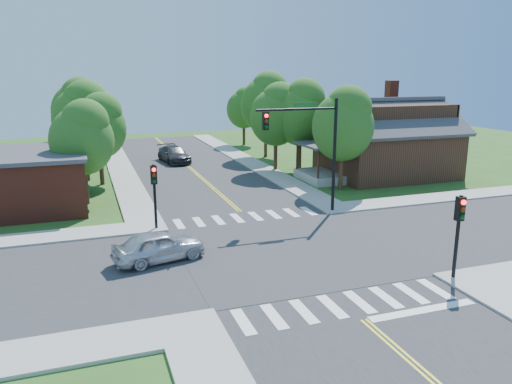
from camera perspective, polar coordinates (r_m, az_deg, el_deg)
name	(u,v)px	position (r m, az deg, el deg)	size (l,w,h in m)	color
ground	(285,252)	(25.29, 3.32, -6.81)	(100.00, 100.00, 0.00)	#2D5319
road_ns	(285,251)	(25.28, 3.32, -6.77)	(10.00, 90.00, 0.04)	#2D2D30
road_ew	(285,251)	(25.28, 3.32, -6.76)	(90.00, 10.00, 0.04)	#2D2D30
intersection_patch	(285,252)	(25.29, 3.32, -6.81)	(10.20, 10.20, 0.06)	#2D2D30
sidewalk_ne	(381,171)	(46.03, 14.06, 2.38)	(40.00, 40.00, 0.14)	#9E9B93
crosswalk_north	(246,217)	(30.79, -1.10, -2.88)	(8.85, 2.00, 0.01)	white
crosswalk_south	(346,304)	(20.17, 10.24, -12.49)	(8.85, 2.00, 0.01)	white
centerline	(285,251)	(25.28, 3.32, -6.71)	(0.30, 90.00, 0.01)	yellow
stop_bar	(422,311)	(20.44, 18.49, -12.79)	(4.60, 0.45, 0.09)	white
signal_mast_ne	(310,138)	(30.63, 6.23, 6.16)	(5.30, 0.42, 7.20)	black
signal_pole_se	(459,221)	(22.79, 22.20, -3.14)	(0.34, 0.42, 3.80)	black
signal_pole_nw	(154,185)	(28.32, -11.55, 0.82)	(0.34, 0.42, 3.80)	black
house_ne	(386,137)	(43.82, 14.66, 6.10)	(13.05, 8.80, 7.11)	black
building_nw	(4,181)	(36.07, -26.88, 1.11)	(10.40, 8.40, 3.73)	maroon
tree_e_a	(344,122)	(37.55, 10.06, 7.88)	(4.61, 4.38, 7.83)	#382314
tree_e_b	(302,111)	(44.13, 5.23, 9.22)	(4.82, 4.58, 8.20)	#382314
tree_e_c	(267,101)	(51.43, 1.24, 10.35)	(5.16, 4.90, 8.77)	#382314
tree_e_d	(245,107)	(60.02, -1.32, 9.73)	(4.10, 3.89, 6.96)	#382314
tree_w_a	(83,136)	(34.90, -19.18, 6.08)	(4.17, 3.96, 7.09)	#382314
tree_w_b	(84,115)	(42.40, -19.08, 8.29)	(4.79, 4.55, 8.15)	#382314
tree_w_c	(79,108)	(49.59, -19.55, 9.05)	(4.86, 4.62, 8.26)	#382314
tree_w_d	(85,113)	(58.72, -18.92, 8.59)	(3.81, 3.62, 6.48)	#382314
tree_house	(277,113)	(44.41, 2.41, 9.02)	(4.63, 4.40, 7.87)	#382314
tree_bldg	(99,124)	(40.69, -17.49, 7.37)	(4.27, 4.06, 7.26)	#382314
car_silver	(159,247)	(24.20, -11.04, -6.16)	(4.62, 2.65, 1.48)	silver
car_dgrey	(174,155)	(49.48, -9.37, 4.23)	(2.84, 5.55, 1.54)	#2D2E32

